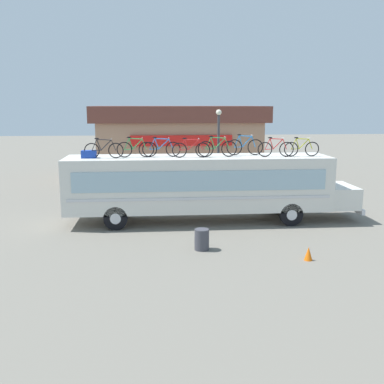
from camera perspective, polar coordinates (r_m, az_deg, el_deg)
name	(u,v)px	position (r m, az deg, el deg)	size (l,w,h in m)	color
ground_plane	(198,221)	(20.94, 0.77, -3.70)	(120.00, 120.00, 0.00)	slate
bus	(204,184)	(20.60, 1.55, 1.06)	(13.33, 2.61, 3.01)	silver
luggage_bag_1	(89,154)	(20.29, -12.87, 4.66)	(0.63, 0.43, 0.33)	#193899
rooftop_bicycle_1	(104,150)	(20.00, -11.06, 5.25)	(1.70, 0.44, 0.89)	black
rooftop_bicycle_2	(135,149)	(20.16, -7.16, 5.43)	(1.64, 0.44, 0.91)	black
rooftop_bicycle_3	(161,148)	(20.26, -3.89, 5.49)	(1.71, 0.44, 0.88)	black
rooftop_bicycle_4	(191,149)	(19.93, -0.12, 5.41)	(1.68, 0.44, 0.87)	black
rooftop_bicycle_5	(217,148)	(20.22, 3.20, 5.54)	(1.75, 0.44, 0.94)	black
rooftop_bicycle_6	(245,146)	(21.00, 6.66, 5.72)	(1.71, 0.44, 0.97)	black
rooftop_bicycle_7	(276,149)	(20.55, 10.49, 5.41)	(1.64, 0.44, 0.88)	black
rooftop_bicycle_8	(302,148)	(20.96, 13.63, 5.37)	(1.62, 0.44, 0.87)	black
roadside_building	(179,141)	(33.53, -1.67, 6.45)	(12.25, 6.65, 5.19)	tan
trash_bin	(202,239)	(16.84, 1.24, -6.00)	(0.54, 0.54, 0.79)	#3F3F47
traffic_cone	(308,254)	(16.28, 14.46, -7.52)	(0.29, 0.29, 0.48)	orange
street_lamp	(218,146)	(25.74, 3.34, 5.86)	(0.32, 0.32, 5.03)	#38383D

